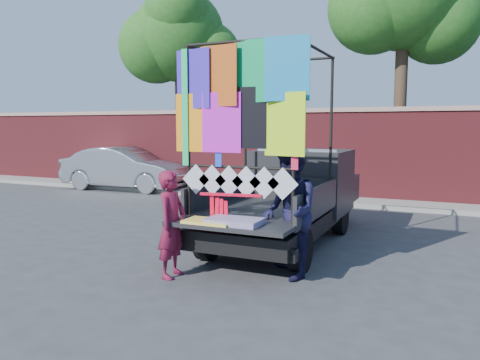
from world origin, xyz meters
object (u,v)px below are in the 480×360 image
at_px(sedan, 125,168).
at_px(woman, 172,224).
at_px(pickup_truck, 294,194).
at_px(man, 290,213).

xyz_separation_m(sedan, woman, (6.32, -7.01, 0.04)).
relative_size(sedan, woman, 2.85).
height_order(pickup_truck, woman, pickup_truck).
xyz_separation_m(pickup_truck, man, (0.68, -2.32, 0.09)).
bearing_deg(woman, man, -70.18).
xyz_separation_m(pickup_truck, woman, (-0.81, -2.98, -0.07)).
xyz_separation_m(woman, man, (1.49, 0.66, 0.17)).
bearing_deg(woman, pickup_truck, -19.16).
xyz_separation_m(pickup_truck, sedan, (-7.13, 4.03, -0.12)).
bearing_deg(man, sedan, -163.28).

